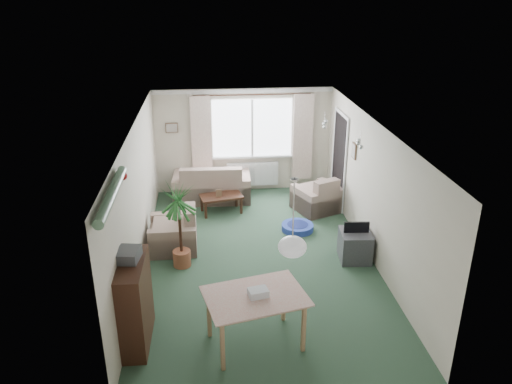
{
  "coord_description": "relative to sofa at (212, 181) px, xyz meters",
  "views": [
    {
      "loc": [
        -0.78,
        -7.69,
        4.5
      ],
      "look_at": [
        0.0,
        0.3,
        1.15
      ],
      "focal_mm": 35.0,
      "sensor_mm": 36.0,
      "label": 1
    }
  ],
  "objects": [
    {
      "name": "gift_box",
      "position": [
        0.53,
        -5.03,
        0.38
      ],
      "size": [
        0.28,
        0.23,
        0.12
      ],
      "primitive_type": "cube",
      "rotation": [
        0.0,
        0.0,
        0.21
      ],
      "color": "silver",
      "rests_on": "dining_table"
    },
    {
      "name": "armchair_corner",
      "position": [
        2.23,
        -0.82,
        -0.03
      ],
      "size": [
        1.13,
        1.1,
        0.78
      ],
      "primitive_type": "cube",
      "rotation": [
        0.0,
        0.0,
        3.54
      ],
      "color": "beige",
      "rests_on": "ground"
    },
    {
      "name": "armchair_left",
      "position": [
        -0.74,
        -2.21,
        -0.03
      ],
      "size": [
        0.86,
        0.9,
        0.8
      ],
      "primitive_type": "cube",
      "rotation": [
        0.0,
        0.0,
        -1.55
      ],
      "color": "#B9AD8C",
      "rests_on": "ground"
    },
    {
      "name": "doorway",
      "position": [
        2.74,
        -0.55,
        0.57
      ],
      "size": [
        0.03,
        0.95,
        2.0
      ],
      "primitive_type": "cube",
      "color": "black"
    },
    {
      "name": "pendant_lamp",
      "position": [
        0.96,
        -5.05,
        1.05
      ],
      "size": [
        0.36,
        0.36,
        0.36
      ],
      "primitive_type": "sphere",
      "color": "white"
    },
    {
      "name": "bookshelf",
      "position": [
        -1.08,
        -4.8,
        0.18
      ],
      "size": [
        0.35,
        1.0,
        1.22
      ],
      "primitive_type": "cube",
      "rotation": [
        0.0,
        0.0,
        -0.02
      ],
      "color": "black",
      "rests_on": "ground"
    },
    {
      "name": "wall_picture_right",
      "position": [
        2.74,
        -1.55,
        1.12
      ],
      "size": [
        0.03,
        0.24,
        0.3
      ],
      "primitive_type": "cube",
      "color": "brown"
    },
    {
      "name": "dining_table",
      "position": [
        0.49,
        -5.01,
        -0.05
      ],
      "size": [
        1.35,
        1.05,
        0.75
      ],
      "primitive_type": "cube",
      "rotation": [
        0.0,
        0.0,
        0.23
      ],
      "color": "tan",
      "rests_on": "ground"
    },
    {
      "name": "photo_frame",
      "position": [
        0.14,
        -0.8,
        0.04
      ],
      "size": [
        0.12,
        0.03,
        0.16
      ],
      "primitive_type": "cube",
      "rotation": [
        0.0,
        0.0,
        0.11
      ],
      "color": "brown",
      "rests_on": "coffee_table"
    },
    {
      "name": "window",
      "position": [
        0.96,
        0.48,
        1.07
      ],
      "size": [
        1.8,
        0.03,
        1.3
      ],
      "primitive_type": "cube",
      "color": "white"
    },
    {
      "name": "curtain_rod",
      "position": [
        0.96,
        0.4,
        1.84
      ],
      "size": [
        2.6,
        0.03,
        0.03
      ],
      "primitive_type": "cube",
      "color": "black"
    },
    {
      "name": "wall_picture_back",
      "position": [
        -0.84,
        0.48,
        1.12
      ],
      "size": [
        0.28,
        0.03,
        0.22
      ],
      "primitive_type": "cube",
      "color": "brown"
    },
    {
      "name": "tv_cube",
      "position": [
        2.46,
        -2.94,
        -0.16
      ],
      "size": [
        0.57,
        0.62,
        0.52
      ],
      "primitive_type": "cube",
      "rotation": [
        0.0,
        0.0,
        -0.08
      ],
      "color": "#3C3D42",
      "rests_on": "ground"
    },
    {
      "name": "curtain_right",
      "position": [
        2.11,
        0.38,
        0.84
      ],
      "size": [
        0.45,
        0.08,
        2.0
      ],
      "primitive_type": "cube",
      "color": "beige"
    },
    {
      "name": "curtain_left",
      "position": [
        -0.19,
        0.38,
        0.84
      ],
      "size": [
        0.45,
        0.08,
        2.0
      ],
      "primitive_type": "cube",
      "color": "beige"
    },
    {
      "name": "ground",
      "position": [
        0.76,
        -2.75,
        -0.43
      ],
      "size": [
        6.5,
        6.5,
        0.0
      ],
      "primitive_type": "plane",
      "color": "#284431"
    },
    {
      "name": "pet_bed",
      "position": [
        1.65,
        -1.74,
        -0.36
      ],
      "size": [
        0.73,
        0.73,
        0.13
      ],
      "primitive_type": "cylinder",
      "rotation": [
        0.0,
        0.0,
        -0.19
      ],
      "color": "navy",
      "rests_on": "ground"
    },
    {
      "name": "houseplant",
      "position": [
        -0.57,
        -2.87,
        0.34
      ],
      "size": [
        0.8,
        0.8,
        1.53
      ],
      "primitive_type": "cylinder",
      "rotation": [
        0.0,
        0.0,
        -0.25
      ],
      "color": "#20571E",
      "rests_on": "ground"
    },
    {
      "name": "hifi_box",
      "position": [
        -1.12,
        -4.71,
        0.86
      ],
      "size": [
        0.33,
        0.39,
        0.14
      ],
      "primitive_type": "cube",
      "rotation": [
        0.0,
        0.0,
        -0.15
      ],
      "color": "#3F4045",
      "rests_on": "bookshelf"
    },
    {
      "name": "tinsel_garland",
      "position": [
        -1.16,
        -5.05,
        1.85
      ],
      "size": [
        1.6,
        1.6,
        0.12
      ],
      "primitive_type": "cylinder",
      "color": "#196626"
    },
    {
      "name": "bauble_cluster_a",
      "position": [
        2.06,
        -1.85,
        1.79
      ],
      "size": [
        0.2,
        0.2,
        0.2
      ],
      "primitive_type": "sphere",
      "color": "silver"
    },
    {
      "name": "coffee_table",
      "position": [
        0.18,
        -0.74,
        -0.23
      ],
      "size": [
        0.95,
        0.66,
        0.39
      ],
      "primitive_type": "cube",
      "rotation": [
        0.0,
        0.0,
        0.22
      ],
      "color": "black",
      "rests_on": "ground"
    },
    {
      "name": "radiator",
      "position": [
        0.96,
        0.44,
        -0.03
      ],
      "size": [
        1.2,
        0.1,
        0.55
      ],
      "primitive_type": "cube",
      "color": "white"
    },
    {
      "name": "sofa",
      "position": [
        0.0,
        0.0,
        0.0
      ],
      "size": [
        1.74,
        0.97,
        0.85
      ],
      "primitive_type": "cube",
      "rotation": [
        0.0,
        0.0,
        3.1
      ],
      "color": "beige",
      "rests_on": "ground"
    },
    {
      "name": "bauble_cluster_b",
      "position": [
        2.36,
        -3.05,
        1.79
      ],
      "size": [
        0.2,
        0.2,
        0.2
      ],
      "primitive_type": "sphere",
      "color": "silver"
    }
  ]
}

